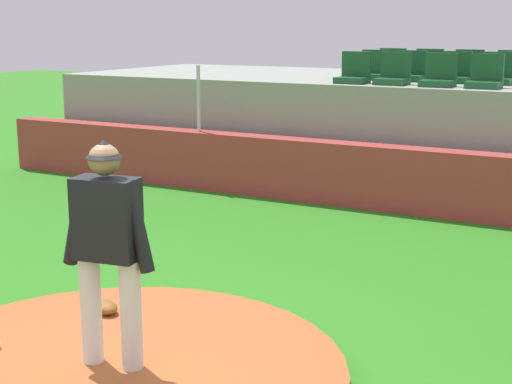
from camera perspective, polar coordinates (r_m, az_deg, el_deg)
name	(u,v)px	position (r m, az deg, el deg)	size (l,w,h in m)	color
pitchers_mound	(111,379)	(5.98, -10.78, -13.59)	(3.57, 3.57, 0.19)	#A8572C
pitcher	(108,238)	(5.64, -11.06, -3.37)	(0.75, 0.32, 1.71)	silver
fielding_glove	(104,307)	(6.96, -11.29, -8.44)	(0.30, 0.20, 0.11)	brown
brick_barrier	(393,178)	(11.39, 10.21, 1.01)	(14.71, 0.40, 0.95)	#A23834
fence_post_left	(199,99)	(12.70, -4.32, 7.00)	(0.06, 0.06, 1.09)	silver
bleacher_platform	(441,130)	(13.73, 13.67, 4.53)	(13.46, 4.22, 1.77)	gray
stadium_chair_0	(354,73)	(12.44, 7.35, 8.81)	(0.48, 0.44, 0.50)	#184C27
stadium_chair_1	(393,75)	(12.24, 10.26, 8.66)	(0.48, 0.44, 0.50)	#184C27
stadium_chair_2	(439,76)	(12.01, 13.56, 8.44)	(0.48, 0.44, 0.50)	#184C27
stadium_chair_3	(485,77)	(11.88, 16.79, 8.22)	(0.48, 0.44, 0.50)	#184C27
stadium_chair_4	(373,70)	(13.32, 8.79, 9.00)	(0.48, 0.44, 0.50)	#184C27
stadium_chair_5	(410,72)	(13.07, 11.49, 8.84)	(0.48, 0.44, 0.50)	#184C27
stadium_chair_6	(455,73)	(12.85, 14.67, 8.63)	(0.48, 0.44, 0.50)	#184C27
stadium_chair_7	(498,74)	(12.71, 17.65, 8.41)	(0.48, 0.44, 0.50)	#184C27
stadium_chair_8	(391,68)	(14.15, 10.05, 9.16)	(0.48, 0.44, 0.50)	#184C27
stadium_chair_9	(428,69)	(13.96, 12.74, 9.00)	(0.48, 0.44, 0.50)	#184C27
stadium_chair_10	(468,70)	(13.78, 15.58, 8.81)	(0.48, 0.44, 0.50)	#184C27
stadium_chair_11	(510,71)	(13.62, 18.53, 8.59)	(0.48, 0.44, 0.50)	#184C27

